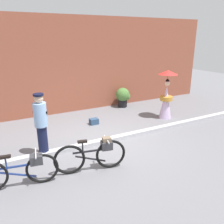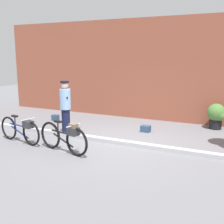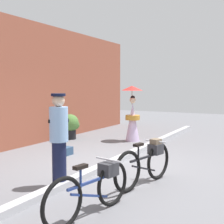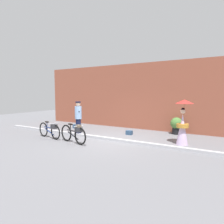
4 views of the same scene
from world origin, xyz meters
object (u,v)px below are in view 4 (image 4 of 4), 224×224
at_px(bicycle_near_officer, 74,133).
at_px(bicycle_far_side, 50,130).
at_px(person_officer, 78,117).
at_px(person_with_parasol, 183,123).
at_px(backpack_on_pavement, 129,133).
at_px(potted_plant_by_door, 177,125).
at_px(backpack_spare, 75,126).

relative_size(bicycle_near_officer, bicycle_far_side, 1.00).
relative_size(person_officer, person_with_parasol, 0.92).
height_order(bicycle_far_side, person_officer, person_officer).
xyz_separation_m(person_officer, person_with_parasol, (4.94, 0.81, -0.01)).
relative_size(person_with_parasol, backpack_on_pavement, 6.07).
distance_m(person_officer, backpack_on_pavement, 2.73).
xyz_separation_m(bicycle_far_side, person_with_parasol, (5.68, 2.01, 0.51)).
relative_size(potted_plant_by_door, backpack_spare, 3.48).
xyz_separation_m(bicycle_far_side, potted_plant_by_door, (4.95, 4.08, 0.09)).
bearing_deg(backpack_on_pavement, person_officer, -145.54).
xyz_separation_m(person_officer, backpack_on_pavement, (2.15, 1.47, -0.81)).
xyz_separation_m(bicycle_near_officer, potted_plant_by_door, (3.32, 4.23, 0.06)).
bearing_deg(potted_plant_by_door, bicycle_near_officer, -128.15).
xyz_separation_m(person_with_parasol, potted_plant_by_door, (-0.73, 2.07, -0.42)).
bearing_deg(bicycle_far_side, person_with_parasol, 19.49).
xyz_separation_m(person_officer, backpack_spare, (-1.57, 1.52, -0.81)).
relative_size(bicycle_far_side, person_officer, 1.00).
bearing_deg(backpack_on_pavement, bicycle_near_officer, -113.87).
height_order(bicycle_far_side, person_with_parasol, person_with_parasol).
xyz_separation_m(bicycle_near_officer, person_with_parasol, (4.05, 2.16, 0.48)).
distance_m(bicycle_near_officer, bicycle_far_side, 1.64).
height_order(bicycle_near_officer, potted_plant_by_door, potted_plant_by_door).
bearing_deg(bicycle_far_side, person_officer, 58.52).
bearing_deg(backpack_spare, person_officer, -44.16).
bearing_deg(backpack_on_pavement, bicycle_far_side, -137.14).
bearing_deg(person_with_parasol, person_officer, -170.71).
bearing_deg(backpack_on_pavement, person_with_parasol, -13.35).
distance_m(person_with_parasol, backpack_on_pavement, 2.99).
bearing_deg(person_with_parasol, bicycle_far_side, -160.51).
distance_m(person_officer, potted_plant_by_door, 5.13).
relative_size(bicycle_near_officer, backpack_on_pavement, 5.53).
height_order(person_officer, backpack_spare, person_officer).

